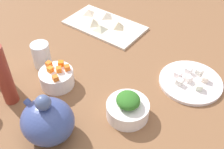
% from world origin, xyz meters
% --- Properties ---
extents(tabletop, '(1.90, 1.90, 0.03)m').
position_xyz_m(tabletop, '(0.00, 0.00, 0.01)').
color(tabletop, brown).
rests_on(tabletop, ground).
extents(cutting_board, '(0.36, 0.21, 0.01)m').
position_xyz_m(cutting_board, '(0.27, -0.28, 0.03)').
color(cutting_board, silver).
rests_on(cutting_board, tabletop).
extents(plate_tofu, '(0.23, 0.23, 0.01)m').
position_xyz_m(plate_tofu, '(-0.22, -0.18, 0.04)').
color(plate_tofu, white).
rests_on(plate_tofu, tabletop).
extents(bowl_greens, '(0.14, 0.14, 0.05)m').
position_xyz_m(bowl_greens, '(-0.13, 0.08, 0.06)').
color(bowl_greens, white).
rests_on(bowl_greens, tabletop).
extents(bowl_carrots, '(0.12, 0.12, 0.06)m').
position_xyz_m(bowl_carrots, '(0.16, 0.12, 0.06)').
color(bowl_carrots, white).
rests_on(bowl_carrots, tabletop).
extents(teapot, '(0.18, 0.15, 0.16)m').
position_xyz_m(teapot, '(0.01, 0.28, 0.09)').
color(teapot, '#3D4E8C').
rests_on(teapot, tabletop).
extents(bottle_2, '(0.05, 0.05, 0.28)m').
position_xyz_m(bottle_2, '(0.22, 0.27, 0.15)').
color(bottle_2, maroon).
rests_on(bottle_2, tabletop).
extents(drinking_glass_2, '(0.07, 0.07, 0.10)m').
position_xyz_m(drinking_glass_2, '(0.28, 0.08, 0.08)').
color(drinking_glass_2, white).
rests_on(drinking_glass_2, tabletop).
extents(carrot_cube_0, '(0.02, 0.02, 0.02)m').
position_xyz_m(carrot_cube_0, '(0.17, 0.13, 0.10)').
color(carrot_cube_0, orange).
rests_on(carrot_cube_0, bowl_carrots).
extents(carrot_cube_1, '(0.03, 0.03, 0.02)m').
position_xyz_m(carrot_cube_1, '(0.15, 0.11, 0.10)').
color(carrot_cube_1, orange).
rests_on(carrot_cube_1, bowl_carrots).
extents(carrot_cube_2, '(0.02, 0.02, 0.02)m').
position_xyz_m(carrot_cube_2, '(0.13, 0.15, 0.10)').
color(carrot_cube_2, orange).
rests_on(carrot_cube_2, bowl_carrots).
extents(carrot_cube_3, '(0.03, 0.03, 0.02)m').
position_xyz_m(carrot_cube_3, '(0.17, 0.08, 0.10)').
color(carrot_cube_3, orange).
rests_on(carrot_cube_3, bowl_carrots).
extents(carrot_cube_4, '(0.02, 0.02, 0.02)m').
position_xyz_m(carrot_cube_4, '(0.20, 0.11, 0.10)').
color(carrot_cube_4, orange).
rests_on(carrot_cube_4, bowl_carrots).
extents(carrot_cube_5, '(0.02, 0.02, 0.02)m').
position_xyz_m(carrot_cube_5, '(0.13, 0.09, 0.10)').
color(carrot_cube_5, orange).
rests_on(carrot_cube_5, bowl_carrots).
extents(chopped_greens_mound, '(0.11, 0.11, 0.04)m').
position_xyz_m(chopped_greens_mound, '(-0.13, 0.08, 0.10)').
color(chopped_greens_mound, '#2F6F23').
rests_on(chopped_greens_mound, bowl_greens).
extents(tofu_cube_0, '(0.03, 0.03, 0.02)m').
position_xyz_m(tofu_cube_0, '(-0.19, -0.22, 0.05)').
color(tofu_cube_0, silver).
rests_on(tofu_cube_0, plate_tofu).
extents(tofu_cube_1, '(0.03, 0.03, 0.02)m').
position_xyz_m(tofu_cube_1, '(-0.26, -0.21, 0.05)').
color(tofu_cube_1, white).
rests_on(tofu_cube_1, plate_tofu).
extents(tofu_cube_2, '(0.03, 0.03, 0.02)m').
position_xyz_m(tofu_cube_2, '(-0.21, -0.18, 0.05)').
color(tofu_cube_2, white).
rests_on(tofu_cube_2, plate_tofu).
extents(tofu_cube_3, '(0.03, 0.03, 0.02)m').
position_xyz_m(tofu_cube_3, '(-0.26, -0.16, 0.05)').
color(tofu_cube_3, white).
rests_on(tofu_cube_3, plate_tofu).
extents(tofu_cube_4, '(0.02, 0.02, 0.02)m').
position_xyz_m(tofu_cube_4, '(-0.17, -0.17, 0.05)').
color(tofu_cube_4, white).
rests_on(tofu_cube_4, plate_tofu).
extents(tofu_cube_5, '(0.02, 0.02, 0.02)m').
position_xyz_m(tofu_cube_5, '(-0.19, -0.14, 0.05)').
color(tofu_cube_5, silver).
rests_on(tofu_cube_5, plate_tofu).
extents(tofu_cube_6, '(0.03, 0.03, 0.02)m').
position_xyz_m(tofu_cube_6, '(-0.23, -0.23, 0.05)').
color(tofu_cube_6, silver).
rests_on(tofu_cube_6, plate_tofu).
extents(dumpling_0, '(0.06, 0.05, 0.03)m').
position_xyz_m(dumpling_0, '(0.20, -0.30, 0.06)').
color(dumpling_0, beige).
rests_on(dumpling_0, cutting_board).
extents(dumpling_1, '(0.05, 0.05, 0.03)m').
position_xyz_m(dumpling_1, '(0.30, -0.34, 0.05)').
color(dumpling_1, beige).
rests_on(dumpling_1, cutting_board).
extents(dumpling_2, '(0.05, 0.05, 0.03)m').
position_xyz_m(dumpling_2, '(0.31, -0.25, 0.06)').
color(dumpling_2, beige).
rests_on(dumpling_2, cutting_board).
extents(dumpling_3, '(0.07, 0.06, 0.02)m').
position_xyz_m(dumpling_3, '(0.39, -0.31, 0.05)').
color(dumpling_3, beige).
rests_on(dumpling_3, cutting_board).
extents(dumpling_4, '(0.07, 0.07, 0.02)m').
position_xyz_m(dumpling_4, '(0.25, -0.23, 0.05)').
color(dumpling_4, beige).
rests_on(dumpling_4, cutting_board).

